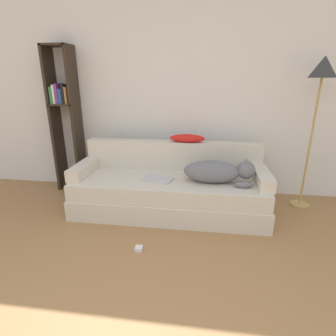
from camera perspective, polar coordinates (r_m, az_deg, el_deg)
name	(u,v)px	position (r m, az deg, el deg)	size (l,w,h in m)	color
wall_back	(179,88)	(3.44, 2.43, 16.97)	(8.16, 0.06, 2.70)	silver
couch	(169,195)	(3.01, 0.25, -5.88)	(2.14, 0.80, 0.41)	beige
couch_backrest	(173,155)	(3.19, 1.04, 2.82)	(2.10, 0.15, 0.35)	beige
couch_arm_left	(84,169)	(3.18, -17.79, -0.14)	(0.15, 0.61, 0.13)	beige
couch_arm_right	(262,177)	(2.95, 19.75, -1.82)	(0.15, 0.61, 0.13)	beige
dog	(218,171)	(2.81, 10.78, -0.74)	(0.74, 0.29, 0.27)	slate
laptop	(159,179)	(2.88, -2.07, -2.38)	(0.35, 0.28, 0.02)	#B7B7BC
throw_pillow	(187,138)	(3.10, 4.20, 6.48)	(0.41, 0.17, 0.09)	red
bookshelf	(65,113)	(3.72, -21.54, 11.02)	(0.34, 0.26, 1.86)	#2D2319
floor_lamp	(321,80)	(3.29, 30.41, 16.14)	(0.27, 0.27, 1.69)	tan
power_adapter	(139,249)	(2.46, -6.39, -17.03)	(0.07, 0.07, 0.03)	silver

